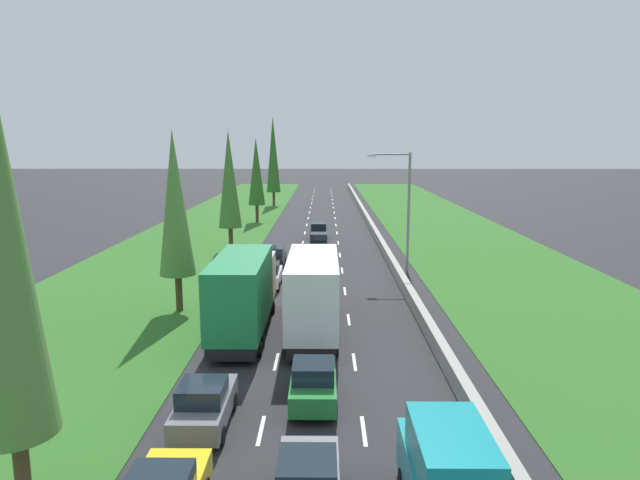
% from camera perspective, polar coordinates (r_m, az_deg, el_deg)
% --- Properties ---
extents(ground_plane, '(300.00, 300.00, 0.00)m').
position_cam_1_polar(ground_plane, '(63.11, 0.11, 1.17)').
color(ground_plane, '#28282B').
rests_on(ground_plane, ground).
extents(grass_verge_left, '(14.00, 140.00, 0.04)m').
position_cam_1_polar(grass_verge_left, '(64.44, -11.21, 1.18)').
color(grass_verge_left, '#2D6623').
rests_on(grass_verge_left, ground).
extents(grass_verge_right, '(14.00, 140.00, 0.04)m').
position_cam_1_polar(grass_verge_right, '(64.63, 12.95, 1.14)').
color(grass_verge_right, '#2D6623').
rests_on(grass_verge_right, ground).
extents(median_barrier, '(0.44, 120.00, 0.85)m').
position_cam_1_polar(median_barrier, '(63.27, 5.29, 1.54)').
color(median_barrier, '#9E9B93').
rests_on(median_barrier, ground).
extents(lane_markings, '(3.64, 116.00, 0.01)m').
position_cam_1_polar(lane_markings, '(63.11, 0.11, 1.17)').
color(lane_markings, white).
rests_on(lane_markings, ground).
extents(grey_hatchback_left_lane, '(1.74, 3.90, 1.72)m').
position_cam_1_polar(grey_hatchback_left_lane, '(20.09, -11.86, -16.29)').
color(grey_hatchback_left_lane, slate).
rests_on(grey_hatchback_left_lane, ground).
extents(green_hatchback_centre_lane, '(1.74, 3.90, 1.72)m').
position_cam_1_polar(green_hatchback_centre_lane, '(21.30, -0.68, -14.48)').
color(green_hatchback_centre_lane, '#237A33').
rests_on(green_hatchback_centre_lane, ground).
extents(green_box_truck_left_lane, '(2.46, 9.40, 4.18)m').
position_cam_1_polar(green_box_truck_left_lane, '(28.39, -7.88, -5.38)').
color(green_box_truck_left_lane, black).
rests_on(green_box_truck_left_lane, ground).
extents(white_box_truck_centre_lane, '(2.46, 9.40, 4.18)m').
position_cam_1_polar(white_box_truck_centre_lane, '(28.18, -0.71, -5.40)').
color(white_box_truck_centre_lane, black).
rests_on(white_box_truck_centre_lane, ground).
extents(white_hatchback_centre_lane, '(1.74, 3.90, 1.72)m').
position_cam_1_polar(white_hatchback_centre_lane, '(36.47, -0.49, -4.02)').
color(white_hatchback_centre_lane, white).
rests_on(white_hatchback_centre_lane, ground).
extents(white_hatchback_left_lane, '(1.74, 3.90, 1.72)m').
position_cam_1_polar(white_hatchback_left_lane, '(37.65, -5.39, -3.62)').
color(white_hatchback_left_lane, white).
rests_on(white_hatchback_left_lane, ground).
extents(teal_van_right_lane, '(1.96, 4.90, 2.82)m').
position_cam_1_polar(teal_van_right_lane, '(15.29, 13.11, -22.98)').
color(teal_van_right_lane, teal).
rests_on(teal_van_right_lane, ground).
extents(black_hatchback_left_lane, '(1.74, 3.90, 1.72)m').
position_cam_1_polar(black_hatchback_left_lane, '(43.22, -4.79, -1.84)').
color(black_hatchback_left_lane, black).
rests_on(black_hatchback_left_lane, ground).
extents(white_hatchback_centre_lane_fifth, '(1.74, 3.90, 1.72)m').
position_cam_1_polar(white_hatchback_centre_lane_fifth, '(43.57, 0.20, -1.71)').
color(white_hatchback_centre_lane_fifth, white).
rests_on(white_hatchback_centre_lane_fifth, ground).
extents(black_hatchback_centre_lane, '(1.74, 3.90, 1.72)m').
position_cam_1_polar(black_hatchback_centre_lane, '(49.67, -0.13, -0.26)').
color(black_hatchback_centre_lane, black).
rests_on(black_hatchback_centre_lane, ground).
extents(black_hatchback_centre_lane_seventh, '(1.74, 3.90, 1.72)m').
position_cam_1_polar(black_hatchback_centre_lane_seventh, '(56.01, -0.14, 0.91)').
color(black_hatchback_centre_lane_seventh, black).
rests_on(black_hatchback_centre_lane_seventh, ground).
extents(poplar_tree_second, '(2.06, 2.06, 10.44)m').
position_cam_1_polar(poplar_tree_second, '(32.22, -14.75, 3.61)').
color(poplar_tree_second, '#4C3823').
rests_on(poplar_tree_second, ground).
extents(poplar_tree_third, '(2.07, 2.07, 10.81)m').
position_cam_1_polar(poplar_tree_third, '(49.84, -9.36, 6.15)').
color(poplar_tree_third, '#4C3823').
rests_on(poplar_tree_third, ground).
extents(poplar_tree_fourth, '(2.06, 2.06, 10.33)m').
position_cam_1_polar(poplar_tree_fourth, '(68.10, -6.59, 7.00)').
color(poplar_tree_fourth, '#4C3823').
rests_on(poplar_tree_fourth, ground).
extents(poplar_tree_fifth, '(2.14, 2.14, 13.78)m').
position_cam_1_polar(poplar_tree_fifth, '(85.88, -4.86, 8.79)').
color(poplar_tree_fifth, '#4C3823').
rests_on(poplar_tree_fifth, ground).
extents(street_light_mast, '(3.20, 0.28, 9.00)m').
position_cam_1_polar(street_light_mast, '(41.34, 8.68, 3.72)').
color(street_light_mast, gray).
rests_on(street_light_mast, ground).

